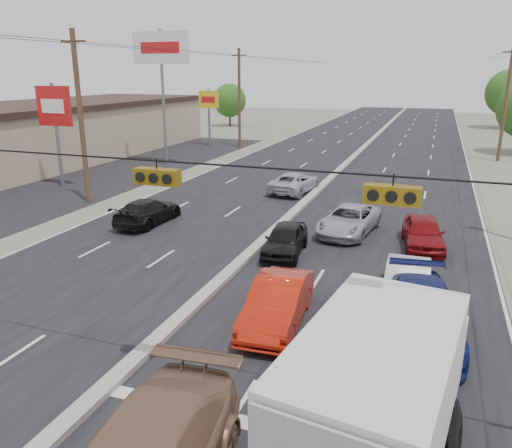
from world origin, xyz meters
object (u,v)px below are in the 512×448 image
object	(u,v)px
queue_car_c	(349,220)
pole_sign_far	(209,104)
pole_sign_mid	(55,112)
red_sedan	(277,303)
oncoming_near	(148,212)
utility_pole_left_b	(81,118)
utility_pole_left_c	(239,98)
pole_sign_billboard	(161,57)
queue_car_e	(423,233)
tree_right_far	(509,93)
tree_left_far	(230,100)
box_truck	(382,397)
queue_car_a	(285,240)
queue_car_b	(407,284)
queue_car_d	(421,313)
oncoming_far	(295,183)
utility_pole_right_c	(506,103)

from	to	relation	value
queue_car_c	pole_sign_far	bearing A→B (deg)	134.72
pole_sign_mid	red_sedan	size ratio (longest dim) A/B	1.58
pole_sign_mid	oncoming_near	bearing A→B (deg)	-28.60
utility_pole_left_b	utility_pole_left_c	size ratio (longest dim) A/B	1.00
red_sedan	queue_car_c	distance (m)	10.11
utility_pole_left_c	pole_sign_billboard	size ratio (longest dim) A/B	0.91
queue_car_e	utility_pole_left_b	bearing A→B (deg)	167.21
tree_right_far	utility_pole_left_b	bearing A→B (deg)	-117.39
pole_sign_mid	pole_sign_far	world-z (taller)	pole_sign_mid
tree_left_far	box_truck	world-z (taller)	tree_left_far
utility_pole_left_b	queue_car_a	xyz separation A→B (m)	(13.90, -4.64, -4.44)
queue_car_e	queue_car_b	bearing A→B (deg)	-100.71
queue_car_d	oncoming_far	bearing A→B (deg)	110.59
tree_right_far	box_truck	xyz separation A→B (m)	(-9.32, -70.97, -3.20)
queue_car_b	queue_car_c	xyz separation A→B (m)	(-3.20, 7.10, -0.02)
box_truck	queue_car_d	world-z (taller)	box_truck
tree_left_far	tree_right_far	bearing A→B (deg)	14.74
red_sedan	queue_car_d	world-z (taller)	queue_car_d
utility_pole_left_b	red_sedan	world-z (taller)	utility_pole_left_b
pole_sign_mid	pole_sign_billboard	xyz separation A→B (m)	(2.50, 10.00, 3.75)
tree_right_far	queue_car_b	xyz separation A→B (m)	(-9.30, -62.81, -4.26)
pole_sign_billboard	utility_pole_right_c	bearing A→B (deg)	23.96
pole_sign_billboard	queue_car_d	size ratio (longest dim) A/B	2.06
oncoming_far	pole_sign_billboard	bearing A→B (deg)	-18.35
pole_sign_far	utility_pole_right_c	bearing A→B (deg)	0.00
utility_pole_left_c	oncoming_near	size ratio (longest dim) A/B	2.22
pole_sign_far	oncoming_far	world-z (taller)	pole_sign_far
queue_car_a	queue_car_b	size ratio (longest dim) A/B	0.93
utility_pole_left_c	oncoming_near	distance (m)	28.57
pole_sign_mid	pole_sign_far	bearing A→B (deg)	87.40
queue_car_b	red_sedan	bearing A→B (deg)	-142.25
queue_car_a	queue_car_d	distance (m)	7.99
utility_pole_left_b	queue_car_a	world-z (taller)	utility_pole_left_b
pole_sign_far	queue_car_b	distance (m)	40.07
utility_pole_right_c	queue_car_e	world-z (taller)	utility_pole_right_c
tree_left_far	queue_car_d	distance (m)	62.44
pole_sign_mid	tree_right_far	bearing A→B (deg)	57.60
utility_pole_left_b	oncoming_near	distance (m)	7.77
oncoming_far	box_truck	bearing A→B (deg)	116.16
utility_pole_left_b	utility_pole_right_c	xyz separation A→B (m)	(25.00, 25.00, 0.00)
queue_car_c	pole_sign_mid	bearing A→B (deg)	177.28
utility_pole_left_b	queue_car_d	xyz separation A→B (m)	(19.74, -10.09, -4.33)
utility_pole_left_c	pole_sign_far	world-z (taller)	utility_pole_left_c
queue_car_e	oncoming_far	bearing A→B (deg)	126.61
red_sedan	oncoming_near	world-z (taller)	red_sedan
tree_right_far	queue_car_a	xyz separation A→B (m)	(-14.60, -59.64, -4.29)
oncoming_far	pole_sign_far	bearing A→B (deg)	-44.45
queue_car_c	oncoming_near	bearing A→B (deg)	-161.89
utility_pole_left_b	oncoming_far	size ratio (longest dim) A/B	2.09
queue_car_c	oncoming_near	xyz separation A→B (m)	(-10.20, -1.90, -0.01)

